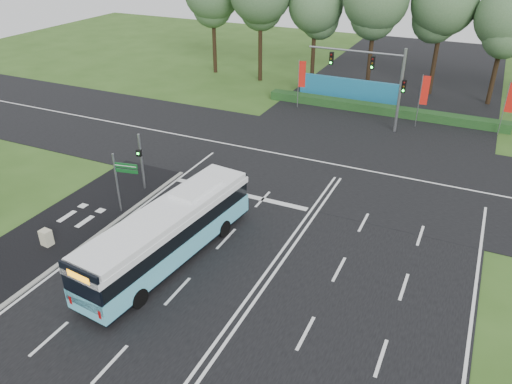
% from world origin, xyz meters
% --- Properties ---
extents(ground, '(120.00, 120.00, 0.00)m').
position_xyz_m(ground, '(0.00, 0.00, 0.00)').
color(ground, '#31531B').
rests_on(ground, ground).
extents(road_main, '(20.00, 120.00, 0.04)m').
position_xyz_m(road_main, '(0.00, 0.00, 0.02)').
color(road_main, black).
rests_on(road_main, ground).
extents(road_cross, '(120.00, 14.00, 0.05)m').
position_xyz_m(road_cross, '(0.00, 12.00, 0.03)').
color(road_cross, black).
rests_on(road_cross, ground).
extents(bike_path, '(5.00, 18.00, 0.06)m').
position_xyz_m(bike_path, '(-12.50, -3.00, 0.03)').
color(bike_path, black).
rests_on(bike_path, ground).
extents(kerb_strip, '(0.25, 18.00, 0.12)m').
position_xyz_m(kerb_strip, '(-10.10, -3.00, 0.06)').
color(kerb_strip, gray).
rests_on(kerb_strip, ground).
extents(city_bus, '(3.63, 11.74, 3.32)m').
position_xyz_m(city_bus, '(-5.05, -2.89, 1.67)').
color(city_bus, '#5CBED6').
rests_on(city_bus, ground).
extents(pedestrian_signal, '(0.35, 0.44, 3.94)m').
position_xyz_m(pedestrian_signal, '(-11.10, 2.98, 2.15)').
color(pedestrian_signal, gray).
rests_on(pedestrian_signal, ground).
extents(street_sign, '(1.52, 0.36, 3.94)m').
position_xyz_m(street_sign, '(-10.29, -0.01, 2.49)').
color(street_sign, gray).
rests_on(street_sign, ground).
extents(utility_cabinet, '(0.63, 0.54, 0.98)m').
position_xyz_m(utility_cabinet, '(-11.99, -4.72, 0.49)').
color(utility_cabinet, beige).
rests_on(utility_cabinet, ground).
extents(banner_flag_left, '(0.65, 0.24, 4.57)m').
position_xyz_m(banner_flag_left, '(-7.50, 22.88, 2.98)').
color(banner_flag_left, gray).
rests_on(banner_flag_left, ground).
extents(banner_flag_mid, '(0.68, 0.14, 4.62)m').
position_xyz_m(banner_flag_mid, '(3.64, 22.46, 3.01)').
color(banner_flag_mid, gray).
rests_on(banner_flag_mid, ground).
extents(banner_flag_right, '(0.67, 0.11, 4.57)m').
position_xyz_m(banner_flag_right, '(10.24, 23.50, 2.98)').
color(banner_flag_right, gray).
rests_on(banner_flag_right, ground).
extents(traffic_light_gantry, '(8.41, 0.28, 7.00)m').
position_xyz_m(traffic_light_gantry, '(0.21, 20.50, 4.66)').
color(traffic_light_gantry, gray).
rests_on(traffic_light_gantry, ground).
extents(hedge, '(22.00, 1.20, 0.80)m').
position_xyz_m(hedge, '(0.00, 24.50, 0.40)').
color(hedge, '#153B19').
rests_on(hedge, ground).
extents(blue_hoarding, '(10.00, 0.30, 2.20)m').
position_xyz_m(blue_hoarding, '(-4.00, 27.00, 1.10)').
color(blue_hoarding, '#1B6D96').
rests_on(blue_hoarding, ground).
extents(eucalyptus_row, '(48.31, 9.29, 12.52)m').
position_xyz_m(eucalyptus_row, '(-1.14, 30.94, 8.72)').
color(eucalyptus_row, black).
rests_on(eucalyptus_row, ground).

